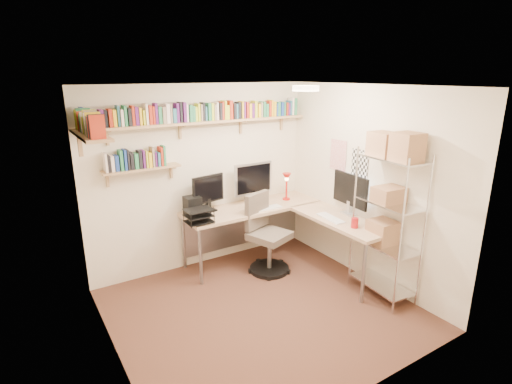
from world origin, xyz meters
TOP-DOWN VIEW (x-y plane):
  - ground at (0.00, 0.00)m, footprint 3.20×3.20m
  - room_shell at (0.00, 0.00)m, footprint 3.24×3.04m
  - wall_shelves at (-0.42, 1.30)m, footprint 3.12×1.09m
  - corner_desk at (0.70, 0.91)m, footprint 2.17×2.07m
  - office_chair at (0.59, 0.80)m, footprint 0.61×0.62m
  - wire_rack at (1.42, -0.49)m, footprint 0.45×0.81m

SIDE VIEW (x-z plane):
  - ground at x=0.00m, z-range 0.00..0.00m
  - office_chair at x=0.59m, z-range -0.09..1.00m
  - corner_desk at x=0.70m, z-range 0.10..1.51m
  - wire_rack at x=1.42m, z-range 0.32..2.34m
  - room_shell at x=0.00m, z-range 0.29..2.81m
  - wall_shelves at x=-0.42m, z-range 1.63..2.42m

